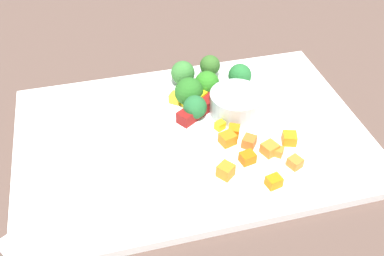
{
  "coord_description": "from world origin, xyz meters",
  "views": [
    {
      "loc": [
        0.11,
        0.44,
        0.42
      ],
      "look_at": [
        0.0,
        0.0,
        0.02
      ],
      "focal_mm": 41.67,
      "sensor_mm": 36.0,
      "label": 1
    }
  ],
  "objects": [
    {
      "name": "carrot_dice_8",
      "position": [
        -0.1,
        0.07,
        0.02
      ],
      "size": [
        0.02,
        0.02,
        0.01
      ],
      "primitive_type": "cube",
      "rotation": [
        0.0,
        0.0,
        0.9
      ],
      "color": "orange",
      "rests_on": "cutting_board"
    },
    {
      "name": "broccoli_floret_2",
      "position": [
        -0.01,
        -0.07,
        0.03
      ],
      "size": [
        0.04,
        0.04,
        0.04
      ],
      "color": "#82B55B",
      "rests_on": "cutting_board"
    },
    {
      "name": "carrot_dice_5",
      "position": [
        -0.04,
        0.03,
        0.02
      ],
      "size": [
        0.02,
        0.02,
        0.02
      ],
      "primitive_type": "cube",
      "rotation": [
        0.0,
        0.0,
        1.86
      ],
      "color": "orange",
      "rests_on": "cutting_board"
    },
    {
      "name": "broccoli_floret_0",
      "position": [
        -0.1,
        -0.09,
        0.03
      ],
      "size": [
        0.04,
        0.04,
        0.04
      ],
      "color": "#83C054",
      "rests_on": "cutting_board"
    },
    {
      "name": "carrot_dice_1",
      "position": [
        -0.09,
        0.06,
        0.02
      ],
      "size": [
        0.02,
        0.02,
        0.02
      ],
      "primitive_type": "cube",
      "rotation": [
        0.0,
        0.0,
        0.39
      ],
      "color": "orange",
      "rests_on": "cutting_board"
    },
    {
      "name": "ground_plane",
      "position": [
        0.0,
        0.0,
        0.0
      ],
      "size": [
        4.0,
        4.0,
        0.0
      ],
      "primitive_type": "plane",
      "color": "brown"
    },
    {
      "name": "carrot_dice_9",
      "position": [
        -0.12,
        0.05,
        0.02
      ],
      "size": [
        0.02,
        0.02,
        0.01
      ],
      "primitive_type": "cube",
      "rotation": [
        0.0,
        0.0,
        1.26
      ],
      "color": "orange",
      "rests_on": "cutting_board"
    },
    {
      "name": "pepper_dice_1",
      "position": [
        0.01,
        -0.07,
        0.02
      ],
      "size": [
        0.02,
        0.02,
        0.01
      ],
      "primitive_type": "cube",
      "rotation": [
        0.0,
        0.0,
        2.48
      ],
      "color": "yellow",
      "rests_on": "cutting_board"
    },
    {
      "name": "carrot_dice_2",
      "position": [
        -0.06,
        0.07,
        0.02
      ],
      "size": [
        0.02,
        0.02,
        0.01
      ],
      "primitive_type": "cube",
      "rotation": [
        0.0,
        0.0,
        0.21
      ],
      "color": "orange",
      "rests_on": "cutting_board"
    },
    {
      "name": "prep_bowl",
      "position": [
        -0.07,
        -0.03,
        0.03
      ],
      "size": [
        0.08,
        0.08,
        0.03
      ],
      "primitive_type": "cylinder",
      "color": "#B0BDBB",
      "rests_on": "cutting_board"
    },
    {
      "name": "broccoli_floret_3",
      "position": [
        -0.02,
        -0.12,
        0.03
      ],
      "size": [
        0.04,
        0.04,
        0.04
      ],
      "color": "#88B65A",
      "rests_on": "cutting_board"
    },
    {
      "name": "carrot_dice_6",
      "position": [
        -0.02,
        0.09,
        0.02
      ],
      "size": [
        0.02,
        0.02,
        0.02
      ],
      "primitive_type": "cube",
      "rotation": [
        0.0,
        0.0,
        0.66
      ],
      "color": "orange",
      "rests_on": "cutting_board"
    },
    {
      "name": "cutting_board",
      "position": [
        0.0,
        0.0,
        0.01
      ],
      "size": [
        0.48,
        0.32,
        0.01
      ],
      "primitive_type": "cube",
      "color": "white",
      "rests_on": "ground_plane"
    },
    {
      "name": "carrot_dice_4",
      "position": [
        -0.07,
        0.04,
        0.02
      ],
      "size": [
        0.02,
        0.02,
        0.01
      ],
      "primitive_type": "cube",
      "rotation": [
        0.0,
        0.0,
        2.46
      ],
      "color": "orange",
      "rests_on": "cutting_board"
    },
    {
      "name": "chef_knife",
      "position": [
        0.05,
        0.01,
        0.02
      ],
      "size": [
        0.3,
        0.21,
        0.02
      ],
      "rotation": [
        0.0,
        0.0,
        0.58
      ],
      "color": "silver",
      "rests_on": "cutting_board"
    },
    {
      "name": "pepper_dice_0",
      "position": [
        -0.04,
        0.0,
        0.02
      ],
      "size": [
        0.02,
        0.01,
        0.01
      ],
      "primitive_type": "cube",
      "rotation": [
        0.0,
        0.0,
        2.01
      ],
      "color": "yellow",
      "rests_on": "cutting_board"
    },
    {
      "name": "broccoli_floret_1",
      "position": [
        -0.06,
        -0.13,
        0.03
      ],
      "size": [
        0.03,
        0.03,
        0.04
      ],
      "color": "#86AF64",
      "rests_on": "cutting_board"
    },
    {
      "name": "broccoli_floret_4",
      "position": [
        -0.04,
        -0.08,
        0.03
      ],
      "size": [
        0.04,
        0.04,
        0.04
      ],
      "color": "#95C056",
      "rests_on": "cutting_board"
    },
    {
      "name": "carrot_dice_0",
      "position": [
        -0.11,
        0.09,
        0.02
      ],
      "size": [
        0.02,
        0.02,
        0.01
      ],
      "primitive_type": "cube",
      "rotation": [
        0.0,
        0.0,
        1.99
      ],
      "color": "orange",
      "rests_on": "cutting_board"
    },
    {
      "name": "carrot_dice_7",
      "position": [
        -0.07,
        0.12,
        0.02
      ],
      "size": [
        0.02,
        0.02,
        0.01
      ],
      "primitive_type": "cube",
      "rotation": [
        0.0,
        0.0,
        1.79
      ],
      "color": "orange",
      "rests_on": "cutting_board"
    },
    {
      "name": "pepper_dice_2",
      "position": [
        -0.03,
        -0.06,
        0.02
      ],
      "size": [
        0.02,
        0.02,
        0.02
      ],
      "primitive_type": "cube",
      "rotation": [
        0.0,
        0.0,
        0.63
      ],
      "color": "yellow",
      "rests_on": "cutting_board"
    },
    {
      "name": "broccoli_floret_5",
      "position": [
        -0.01,
        -0.03,
        0.03
      ],
      "size": [
        0.03,
        0.03,
        0.03
      ],
      "color": "#81C457",
      "rests_on": "cutting_board"
    },
    {
      "name": "pepper_dice_3",
      "position": [
        -0.02,
        -0.04,
        0.02
      ],
      "size": [
        0.01,
        0.02,
        0.01
      ],
      "primitive_type": "cube",
      "rotation": [
        0.0,
        0.0,
        1.5
      ],
      "color": "yellow",
      "rests_on": "cutting_board"
    },
    {
      "name": "pepper_dice_4",
      "position": [
        -0.01,
        -0.06,
        0.02
      ],
      "size": [
        0.02,
        0.02,
        0.01
      ],
      "primitive_type": "cube",
      "rotation": [
        0.0,
        0.0,
        1.81
      ],
      "color": "yellow",
      "rests_on": "cutting_board"
    },
    {
      "name": "carrot_dice_3",
      "position": [
        -0.05,
        0.02,
        0.02
      ],
      "size": [
        0.02,
        0.02,
        0.01
      ],
      "primitive_type": "cube",
      "rotation": [
        0.0,
        0.0,
        1.13
      ],
      "color": "orange",
      "rests_on": "cutting_board"
    }
  ]
}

